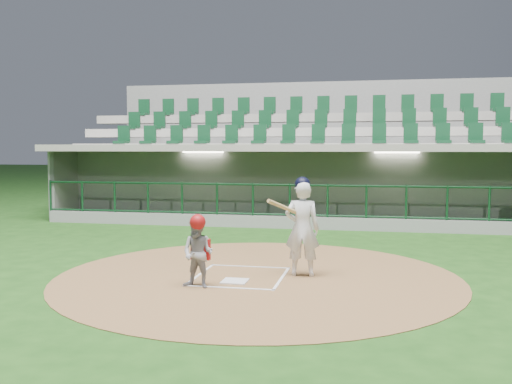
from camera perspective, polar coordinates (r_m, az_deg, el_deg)
ground at (r=10.56m, az=-1.23°, el=-8.15°), size 120.00×120.00×0.00m
dirt_circle at (r=10.31m, az=0.17°, el=-8.43°), size 7.20×7.20×0.01m
home_plate at (r=9.90m, az=-2.13°, el=-8.89°), size 0.43×0.43×0.02m
batter_box_chalk at (r=10.28m, az=-1.60°, el=-8.42°), size 1.55×1.80×0.01m
dugout_structure at (r=18.07m, az=4.60°, el=0.14°), size 16.40×3.70×3.00m
seating_deck at (r=21.10m, az=5.30°, el=2.04°), size 17.00×6.72×5.15m
batter at (r=10.21m, az=4.63°, el=-3.45°), size 0.86×0.86×1.78m
catcher at (r=9.43m, az=-5.82°, el=-5.92°), size 0.62×0.53×1.21m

